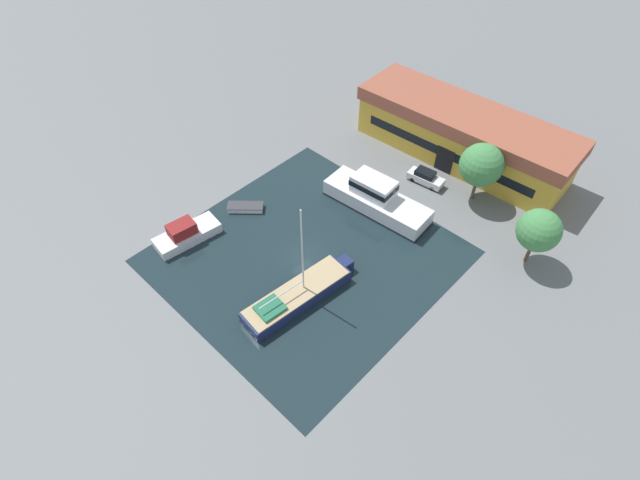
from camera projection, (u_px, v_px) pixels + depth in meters
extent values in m
plane|color=slate|center=(307.00, 256.00, 54.24)|extent=(440.00, 440.00, 0.00)
cube|color=#19282D|center=(307.00, 256.00, 54.24)|extent=(27.51, 28.08, 0.01)
cube|color=gold|center=(462.00, 141.00, 64.50)|extent=(27.78, 9.55, 4.97)
cube|color=brown|center=(468.00, 118.00, 62.03)|extent=(28.62, 9.84, 1.78)
cube|color=black|center=(444.00, 160.00, 62.91)|extent=(2.40, 0.18, 3.48)
cube|color=black|center=(446.00, 154.00, 62.19)|extent=(23.28, 1.17, 1.24)
cylinder|color=brown|center=(475.00, 188.00, 59.60)|extent=(0.38, 0.38, 3.11)
sphere|color=#428447|center=(481.00, 165.00, 57.07)|extent=(5.06, 5.06, 5.06)
cylinder|color=brown|center=(529.00, 251.00, 52.76)|extent=(0.36, 0.36, 3.00)
sphere|color=#428447|center=(539.00, 230.00, 50.43)|extent=(4.49, 4.49, 4.49)
cube|color=silver|center=(426.00, 178.00, 62.09)|extent=(4.71, 2.24, 0.85)
cube|color=black|center=(425.00, 173.00, 61.61)|extent=(2.52, 1.79, 0.65)
cube|color=black|center=(434.00, 177.00, 61.15)|extent=(0.20, 1.39, 0.52)
cylinder|color=black|center=(438.00, 182.00, 62.22)|extent=(0.62, 0.27, 0.60)
cylinder|color=black|center=(432.00, 189.00, 61.39)|extent=(0.62, 0.27, 0.60)
cylinder|color=black|center=(418.00, 173.00, 63.38)|extent=(0.62, 0.27, 0.60)
cylinder|color=black|center=(412.00, 180.00, 62.55)|extent=(0.62, 0.27, 0.60)
cube|color=#19234C|center=(297.00, 296.00, 49.75)|extent=(4.48, 12.06, 1.38)
cube|color=#19234C|center=(345.00, 264.00, 52.59)|extent=(1.56, 1.35, 1.38)
cube|color=tan|center=(297.00, 292.00, 49.21)|extent=(4.30, 11.58, 0.08)
cylinder|color=silver|center=(302.00, 252.00, 45.70)|extent=(0.16, 0.16, 10.57)
cylinder|color=silver|center=(282.00, 294.00, 47.60)|extent=(0.70, 5.28, 0.12)
cube|color=#236647|center=(270.00, 308.00, 47.65)|extent=(2.51, 2.82, 0.30)
cube|color=silver|center=(377.00, 202.00, 58.72)|extent=(13.30, 4.98, 2.00)
cube|color=black|center=(376.00, 207.00, 59.35)|extent=(13.44, 5.07, 0.18)
cube|color=silver|center=(374.00, 186.00, 57.50)|extent=(5.16, 3.24, 2.12)
cube|color=black|center=(374.00, 185.00, 57.34)|extent=(5.26, 3.33, 0.68)
cube|color=white|center=(245.00, 207.00, 59.10)|extent=(3.98, 3.84, 0.58)
cube|color=#333338|center=(245.00, 205.00, 58.86)|extent=(4.16, 4.01, 0.08)
cube|color=silver|center=(188.00, 235.00, 55.61)|extent=(3.77, 7.60, 1.16)
cube|color=maroon|center=(182.00, 229.00, 54.49)|extent=(2.35, 3.15, 1.39)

